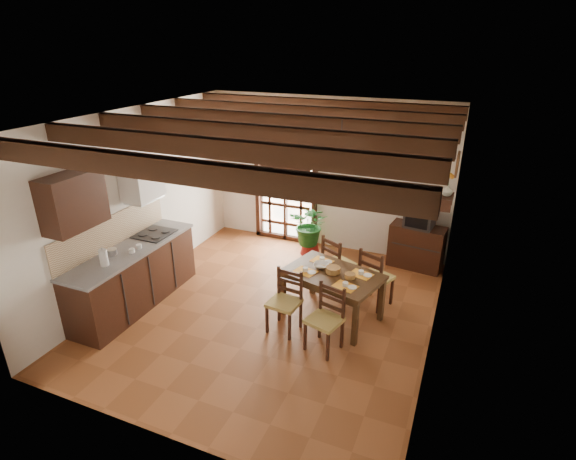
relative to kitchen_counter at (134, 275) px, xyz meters
The scene contains 25 objects.
ground_plane 2.10m from the kitchen_counter, 17.06° to the left, with size 5.00×5.00×0.00m, color brown.
room_shell 2.45m from the kitchen_counter, 17.06° to the left, with size 4.52×5.02×2.81m.
ceiling_beams 3.02m from the kitchen_counter, 17.06° to the left, with size 4.50×4.34×0.20m.
french_door 3.33m from the kitchen_counter, 69.23° to the left, with size 1.26×0.11×2.32m.
kitchen_counter is the anchor object (origin of this frame).
upper_cabinet 1.55m from the kitchen_counter, 99.72° to the right, with size 0.35×0.80×0.70m, color black.
range_hood 1.38m from the kitchen_counter, 99.79° to the left, with size 0.38×0.60×0.54m.
counter_items 0.49m from the kitchen_counter, 89.91° to the left, with size 0.50×1.43×0.25m.
dining_table 2.93m from the kitchen_counter, 15.66° to the left, with size 1.48×1.16×0.71m.
chair_near_left 2.34m from the kitchen_counter, ahead, with size 0.44×0.42×0.87m.
chair_near_right 2.96m from the kitchen_counter, ahead, with size 0.49×0.48×0.87m.
chair_far_left 3.09m from the kitchen_counter, 29.53° to the left, with size 0.58×0.57×0.94m.
chair_far_right 3.58m from the kitchen_counter, 22.05° to the left, with size 0.55×0.54×0.92m.
table_setting 2.94m from the kitchen_counter, 15.66° to the left, with size 0.95×0.63×0.09m.
table_bowl 2.77m from the kitchen_counter, 19.01° to the left, with size 0.22×0.22×0.05m, color white.
sideboard 4.66m from the kitchen_counter, 37.34° to the left, with size 0.90×0.41×0.77m, color black.
crt_tv 4.68m from the kitchen_counter, 37.28° to the left, with size 0.52×0.48×0.39m.
fuse_box 4.80m from the kitchen_counter, 41.72° to the left, with size 0.25×0.03×0.32m, color white.
plant_pot 3.21m from the kitchen_counter, 55.04° to the left, with size 0.37×0.37×0.22m, color maroon.
potted_plant 3.19m from the kitchen_counter, 55.04° to the left, with size 1.85×1.59×2.06m, color #144C19.
wall_shelf 4.76m from the kitchen_counter, 28.25° to the left, with size 0.20×0.42×0.20m.
shelf_vase 4.80m from the kitchen_counter, 28.25° to the left, with size 0.15×0.15×0.15m, color #B2BFB2.
shelf_flowers 4.85m from the kitchen_counter, 28.25° to the left, with size 0.14×0.14×0.36m.
framed_picture 4.98m from the kitchen_counter, 27.77° to the left, with size 0.03×0.32×0.32m.
pendant_lamp 3.36m from the kitchen_counter, 17.53° to the left, with size 0.36×0.36×0.84m.
Camera 1 is at (2.40, -5.11, 3.71)m, focal length 28.00 mm.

